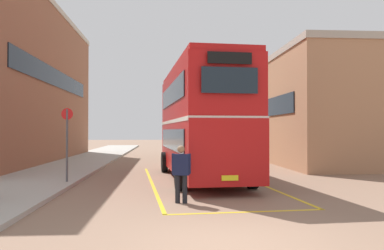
% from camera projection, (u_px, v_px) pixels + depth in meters
% --- Properties ---
extents(ground_plane, '(135.60, 135.60, 0.00)m').
position_uv_depth(ground_plane, '(186.00, 168.00, 21.56)').
color(ground_plane, '#846651').
extents(sidewalk_left, '(4.00, 57.60, 0.14)m').
position_uv_depth(sidewalk_left, '(75.00, 164.00, 23.49)').
color(sidewalk_left, '#A39E93').
rests_on(sidewalk_left, ground).
extents(brick_building_left, '(5.63, 21.41, 10.25)m').
position_uv_depth(brick_building_left, '(13.00, 83.00, 25.26)').
color(brick_building_left, brown).
rests_on(brick_building_left, ground).
extents(depot_building_right, '(6.32, 14.81, 6.79)m').
position_uv_depth(depot_building_right, '(312.00, 110.00, 25.94)').
color(depot_building_right, '#AD7A56').
rests_on(depot_building_right, ground).
extents(double_decker_bus, '(3.47, 10.01, 4.75)m').
position_uv_depth(double_decker_bus, '(201.00, 120.00, 16.80)').
color(double_decker_bus, black).
rests_on(double_decker_bus, ground).
extents(single_deck_bus, '(3.33, 8.40, 3.02)m').
position_uv_depth(single_deck_bus, '(200.00, 135.00, 36.61)').
color(single_deck_bus, black).
rests_on(single_deck_bus, ground).
extents(pedestrian_boarding, '(0.54, 0.32, 1.64)m').
position_uv_depth(pedestrian_boarding, '(181.00, 170.00, 11.20)').
color(pedestrian_boarding, black).
rests_on(pedestrian_boarding, ground).
extents(bus_stop_sign, '(0.44, 0.08, 2.78)m').
position_uv_depth(bus_stop_sign, '(67.00, 138.00, 14.86)').
color(bus_stop_sign, '#4C4C51').
rests_on(bus_stop_sign, sidewalk_left).
extents(bay_marking_yellow, '(5.23, 12.18, 0.01)m').
position_uv_depth(bay_marking_yellow, '(208.00, 185.00, 14.90)').
color(bay_marking_yellow, gold).
rests_on(bay_marking_yellow, ground).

